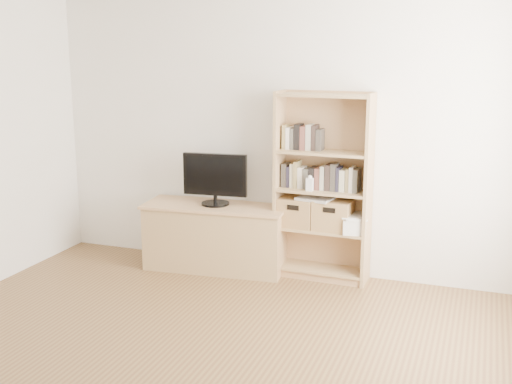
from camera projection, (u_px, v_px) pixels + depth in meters
The scene contains 11 objects.
back_wall at pixel (283, 131), 5.81m from camera, with size 4.50×0.02×2.60m, color white.
tv_stand at pixel (216, 238), 6.00m from camera, with size 1.29×0.48×0.59m, color #A87F56.
bookshelf at pixel (323, 187), 5.64m from camera, with size 0.84×0.30×1.67m, color #A87F56.
television at pixel (215, 180), 5.88m from camera, with size 0.60×0.05×0.47m, color black.
books_row_mid at pixel (324, 177), 5.63m from camera, with size 0.84×0.16×0.23m, color #3F3933.
books_row_upper at pixel (304, 139), 5.63m from camera, with size 0.35×0.13×0.18m, color #3F3933.
baby_monitor at pixel (310, 184), 5.58m from camera, with size 0.06×0.04×0.11m, color white.
basket_left at pixel (298, 212), 5.77m from camera, with size 0.31×0.26×0.26m, color #AA7F4D.
basket_right at pixel (333, 215), 5.65m from camera, with size 0.33×0.27×0.27m, color #AA7F4D.
laptop at pixel (315, 199), 5.66m from camera, with size 0.30×0.21×0.02m, color silver.
magazine_stack at pixel (354, 224), 5.60m from camera, with size 0.19×0.28×0.13m, color silver.
Camera 1 is at (1.75, -3.02, 2.07)m, focal length 45.00 mm.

